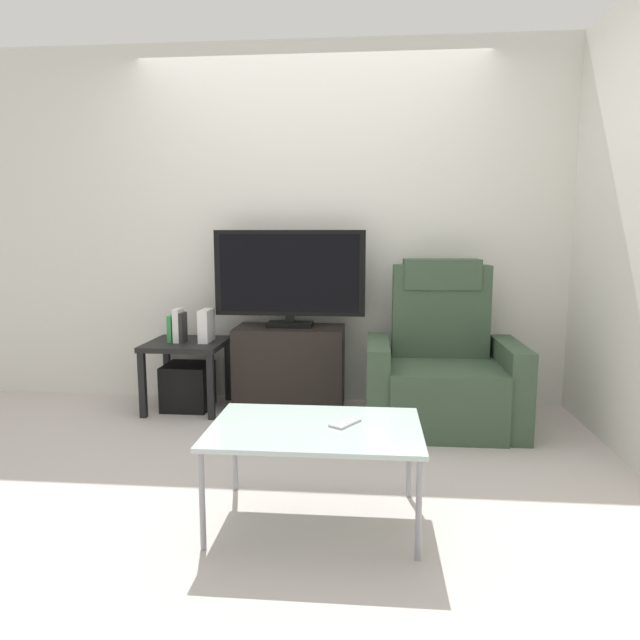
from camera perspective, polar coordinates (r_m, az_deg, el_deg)
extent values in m
plane|color=#BCB2AD|center=(3.35, -2.86, -13.18)|extent=(6.40, 6.40, 0.00)
cube|color=silver|center=(4.24, -0.85, 9.33)|extent=(6.40, 0.06, 2.60)
cube|color=black|center=(4.10, -3.04, -4.79)|extent=(0.77, 0.41, 0.59)
cube|color=black|center=(3.89, -3.45, -3.73)|extent=(0.71, 0.02, 0.02)
cube|color=black|center=(3.93, -3.35, -3.08)|extent=(0.34, 0.11, 0.04)
cube|color=black|center=(4.06, -3.03, -0.44)|extent=(0.32, 0.20, 0.03)
cube|color=black|center=(4.05, -3.03, 0.12)|extent=(0.06, 0.04, 0.05)
cube|color=black|center=(4.02, -3.07, 4.72)|extent=(1.07, 0.05, 0.60)
cube|color=black|center=(3.99, -3.12, 4.69)|extent=(0.98, 0.01, 0.54)
cube|color=#384C38|center=(3.79, 12.19, -7.42)|extent=(0.70, 0.72, 0.42)
cube|color=#384C38|center=(3.95, 11.95, 0.93)|extent=(0.64, 0.20, 0.62)
cube|color=#384C38|center=(3.95, 12.02, 4.57)|extent=(0.50, 0.26, 0.20)
cube|color=#384C38|center=(3.74, 5.79, -6.37)|extent=(0.14, 0.68, 0.56)
cube|color=#384C38|center=(3.85, 18.48, -6.36)|extent=(0.14, 0.68, 0.56)
cube|color=black|center=(4.16, -13.23, -2.35)|extent=(0.54, 0.54, 0.04)
cube|color=black|center=(4.08, -17.37, -6.25)|extent=(0.04, 0.04, 0.45)
cube|color=black|center=(3.92, -10.88, -6.59)|extent=(0.04, 0.04, 0.45)
cube|color=black|center=(4.51, -15.06, -4.77)|extent=(0.04, 0.04, 0.45)
cube|color=black|center=(4.37, -9.17, -5.00)|extent=(0.04, 0.04, 0.45)
cube|color=black|center=(4.23, -13.09, -6.48)|extent=(0.32, 0.32, 0.32)
cube|color=#388C4C|center=(4.16, -14.68, -0.85)|extent=(0.03, 0.10, 0.19)
cube|color=white|center=(4.13, -14.03, -0.52)|extent=(0.04, 0.13, 0.24)
cube|color=#262626|center=(4.13, -13.62, -0.72)|extent=(0.03, 0.12, 0.21)
cube|color=white|center=(4.10, -11.33, -0.55)|extent=(0.07, 0.20, 0.23)
cube|color=#B2C6C1|center=(2.47, -0.48, -10.82)|extent=(0.90, 0.60, 0.02)
cylinder|color=gray|center=(2.38, -11.73, -17.32)|extent=(0.02, 0.02, 0.41)
cylinder|color=gray|center=(2.30, 9.86, -18.24)|extent=(0.02, 0.02, 0.41)
cylinder|color=gray|center=(2.86, -8.54, -12.74)|extent=(0.02, 0.02, 0.41)
cylinder|color=gray|center=(2.79, 8.94, -13.28)|extent=(0.02, 0.02, 0.41)
cube|color=#B7B7BC|center=(2.49, 2.51, -10.27)|extent=(0.14, 0.16, 0.01)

